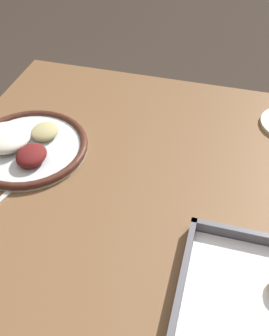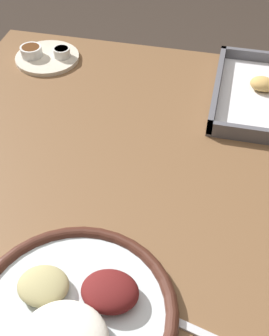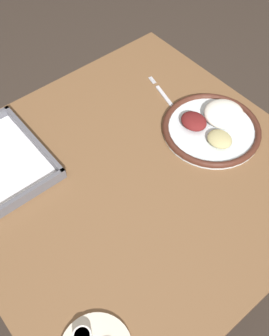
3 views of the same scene
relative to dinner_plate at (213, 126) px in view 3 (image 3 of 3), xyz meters
The scene contains 4 objects.
ground_plane 0.81m from the dinner_plate, 83.74° to the left, with size 8.00×8.00×0.00m, color #382D26.
dining_table 0.32m from the dinner_plate, 83.74° to the left, with size 0.94×0.97×0.74m.
dinner_plate is the anchor object (origin of this frame).
fork 0.20m from the dinner_plate, ahead, with size 0.21×0.06×0.00m.
Camera 3 is at (-0.51, 0.42, 1.65)m, focal length 42.00 mm.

